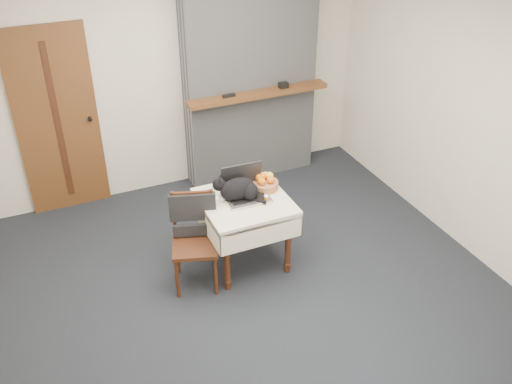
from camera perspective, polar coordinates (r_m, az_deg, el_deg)
ground at (r=5.31m, az=-1.56°, el=-9.00°), size 4.50×4.50×0.00m
room_shell at (r=4.77m, az=-4.03°, el=10.77°), size 4.52×4.01×2.61m
door at (r=6.23m, az=-19.23°, el=6.59°), size 0.82×0.10×2.00m
chimney at (r=6.45m, az=-0.60°, el=12.11°), size 1.62×0.48×2.60m
side_table at (r=5.21m, az=-1.12°, el=-1.83°), size 0.78×0.78×0.70m
laptop at (r=5.16m, az=-1.13°, el=0.31°), size 0.40×0.35×0.29m
cat at (r=5.10m, az=-1.76°, el=0.26°), size 0.44×0.36×0.24m
cream_jar at (r=5.06m, az=-4.06°, el=-0.98°), size 0.07×0.07×0.08m
pill_bottle at (r=5.09m, az=1.02°, el=-0.69°), size 0.04×0.04×0.07m
fruit_basket at (r=5.29m, az=0.89°, el=0.92°), size 0.25×0.25×0.14m
desk_clutter at (r=5.21m, az=0.34°, el=-0.29°), size 0.13×0.02×0.01m
chair at (r=5.06m, az=-6.25°, el=-3.44°), size 0.50×0.49×0.89m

